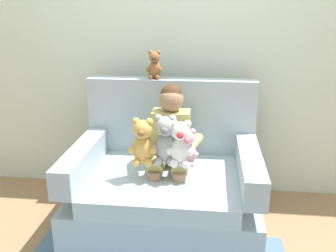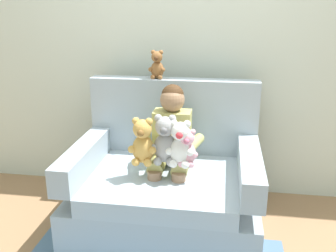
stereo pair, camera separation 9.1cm
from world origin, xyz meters
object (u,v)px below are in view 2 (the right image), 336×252
at_px(seated_child, 171,139).
at_px(plush_grey, 165,141).
at_px(plush_white, 180,145).
at_px(plush_pink, 187,148).
at_px(armchair, 167,184).
at_px(plush_honey, 143,142).
at_px(plush_brown_on_backrest, 157,65).

distance_m(seated_child, plush_grey, 0.17).
distance_m(seated_child, plush_white, 0.21).
bearing_deg(plush_grey, plush_pink, 13.33).
distance_m(armchair, plush_grey, 0.40).
xyz_separation_m(armchair, plush_grey, (0.01, -0.14, 0.38)).
bearing_deg(plush_grey, plush_white, 6.93).
relative_size(plush_white, plush_pink, 1.23).
xyz_separation_m(seated_child, plush_pink, (0.13, -0.18, 0.01)).
bearing_deg(plush_honey, armchair, 69.45).
relative_size(armchair, plush_grey, 3.83).
xyz_separation_m(seated_child, plush_brown_on_backrest, (-0.15, 0.32, 0.45)).
xyz_separation_m(armchair, plush_pink, (0.16, -0.16, 0.34)).
relative_size(armchair, seated_child, 1.53).
bearing_deg(plush_brown_on_backrest, plush_pink, -68.32).
distance_m(plush_grey, plush_white, 0.10).
relative_size(plush_grey, plush_pink, 1.33).
bearing_deg(plush_honey, plush_pink, 19.38).
height_order(plush_honey, plush_brown_on_backrest, plush_brown_on_backrest).
bearing_deg(plush_pink, plush_white, -154.83).
xyz_separation_m(plush_white, plush_pink, (0.04, 0.01, -0.03)).
bearing_deg(plush_brown_on_backrest, seated_child, -72.31).
xyz_separation_m(plush_grey, plush_white, (0.10, -0.02, -0.01)).
height_order(armchair, plush_white, armchair).
xyz_separation_m(plush_grey, plush_brown_on_backrest, (-0.14, 0.49, 0.40)).
bearing_deg(plush_grey, seated_child, 105.72).
bearing_deg(plush_brown_on_backrest, armchair, -77.66).
relative_size(armchair, plush_white, 4.15).
bearing_deg(armchair, seated_child, 48.34).
distance_m(plush_pink, plush_brown_on_backrest, 0.73).
bearing_deg(plush_grey, plush_honey, -147.46).
xyz_separation_m(armchair, plush_honey, (-0.13, -0.17, 0.37)).
height_order(plush_white, plush_honey, plush_honey).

